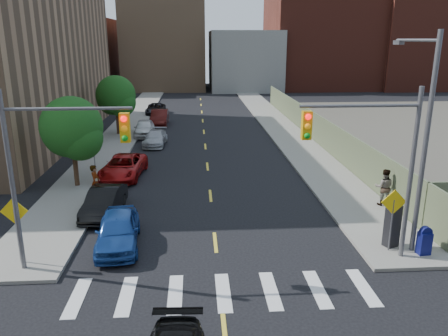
{
  "coord_description": "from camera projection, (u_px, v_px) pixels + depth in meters",
  "views": [
    {
      "loc": [
        -0.77,
        -9.58,
        8.65
      ],
      "look_at": [
        0.7,
        12.82,
        2.0
      ],
      "focal_mm": 35.0,
      "sensor_mm": 36.0,
      "label": 1
    }
  ],
  "objects": [
    {
      "name": "sidewalk_nw",
      "position": [
        136.0,
        116.0,
        50.86
      ],
      "size": [
        3.5,
        73.0,
        0.15
      ],
      "primitive_type": "cube",
      "color": "gray",
      "rests_on": "ground"
    },
    {
      "name": "sidewalk_ne",
      "position": [
        267.0,
        114.0,
        51.84
      ],
      "size": [
        3.5,
        73.0,
        0.15
      ],
      "primitive_type": "cube",
      "color": "gray",
      "rests_on": "ground"
    },
    {
      "name": "fence_north",
      "position": [
        313.0,
        126.0,
        38.7
      ],
      "size": [
        0.12,
        44.0,
        2.5
      ],
      "primitive_type": "cube",
      "color": "#5C6647",
      "rests_on": "ground"
    },
    {
      "name": "bg_bldg_west",
      "position": [
        72.0,
        55.0,
        75.55
      ],
      "size": [
        14.0,
        18.0,
        12.0
      ],
      "primitive_type": "cube",
      "color": "#592319",
      "rests_on": "ground"
    },
    {
      "name": "bg_bldg_midwest",
      "position": [
        165.0,
        46.0,
        78.05
      ],
      "size": [
        14.0,
        16.0,
        15.0
      ],
      "primitive_type": "cube",
      "color": "#8C6B4C",
      "rests_on": "ground"
    },
    {
      "name": "bg_bldg_center",
      "position": [
        244.0,
        60.0,
        77.72
      ],
      "size": [
        12.0,
        16.0,
        10.0
      ],
      "primitive_type": "cube",
      "color": "gray",
      "rests_on": "ground"
    },
    {
      "name": "bg_bldg_east",
      "position": [
        319.0,
        43.0,
        79.66
      ],
      "size": [
        18.0,
        18.0,
        16.0
      ],
      "primitive_type": "cube",
      "color": "#592319",
      "rests_on": "ground"
    },
    {
      "name": "bg_bldg_fareast",
      "position": [
        410.0,
        37.0,
        78.47
      ],
      "size": [
        14.0,
        16.0,
        18.0
      ],
      "primitive_type": "cube",
      "color": "#592319",
      "rests_on": "ground"
    },
    {
      "name": "smokestack",
      "position": [
        435.0,
        7.0,
        77.3
      ],
      "size": [
        1.8,
        1.8,
        28.0
      ],
      "primitive_type": "cylinder",
      "color": "#8C6B4C",
      "rests_on": "ground"
    },
    {
      "name": "signal_nw",
      "position": [
        52.0,
        158.0,
        15.75
      ],
      "size": [
        4.59,
        0.3,
        7.0
      ],
      "color": "#59595E",
      "rests_on": "ground"
    },
    {
      "name": "signal_ne",
      "position": [
        375.0,
        152.0,
        16.5
      ],
      "size": [
        4.59,
        0.3,
        7.0
      ],
      "color": "#59595E",
      "rests_on": "ground"
    },
    {
      "name": "streetlight_ne",
      "position": [
        422.0,
        129.0,
        17.3
      ],
      "size": [
        0.25,
        3.7,
        9.0
      ],
      "color": "#59595E",
      "rests_on": "ground"
    },
    {
      "name": "warn_sign_nw",
      "position": [
        15.0,
        219.0,
        16.83
      ],
      "size": [
        1.06,
        0.06,
        2.83
      ],
      "color": "#59595E",
      "rests_on": "ground"
    },
    {
      "name": "warn_sign_ne",
      "position": [
        393.0,
        209.0,
        17.77
      ],
      "size": [
        1.06,
        0.06,
        2.83
      ],
      "color": "#59595E",
      "rests_on": "ground"
    },
    {
      "name": "warn_sign_midwest",
      "position": [
        93.0,
        141.0,
        29.75
      ],
      "size": [
        1.06,
        0.06,
        2.83
      ],
      "color": "#59595E",
      "rests_on": "ground"
    },
    {
      "name": "tree_west_near",
      "position": [
        72.0,
        131.0,
        25.53
      ],
      "size": [
        3.66,
        3.64,
        5.52
      ],
      "color": "#332114",
      "rests_on": "ground"
    },
    {
      "name": "tree_west_far",
      "position": [
        116.0,
        98.0,
        39.88
      ],
      "size": [
        3.66,
        3.64,
        5.52
      ],
      "color": "#332114",
      "rests_on": "ground"
    },
    {
      "name": "parked_car_blue",
      "position": [
        118.0,
        230.0,
        18.78
      ],
      "size": [
        2.13,
        4.51,
        1.49
      ],
      "primitive_type": "imported",
      "rotation": [
        0.0,
        0.0,
        0.09
      ],
      "color": "navy",
      "rests_on": "ground"
    },
    {
      "name": "parked_car_black",
      "position": [
        104.0,
        202.0,
        22.19
      ],
      "size": [
        1.82,
        4.31,
        1.38
      ],
      "primitive_type": "imported",
      "rotation": [
        0.0,
        0.0,
        -0.09
      ],
      "color": "black",
      "rests_on": "ground"
    },
    {
      "name": "parked_car_red",
      "position": [
        123.0,
        167.0,
        28.23
      ],
      "size": [
        2.82,
        5.3,
        1.42
      ],
      "primitive_type": "imported",
      "rotation": [
        0.0,
        0.0,
        -0.09
      ],
      "color": "#9F0F10",
      "rests_on": "ground"
    },
    {
      "name": "parked_car_silver",
      "position": [
        155.0,
        138.0,
        36.79
      ],
      "size": [
        2.0,
        4.35,
        1.23
      ],
      "primitive_type": "imported",
      "rotation": [
        0.0,
        0.0,
        -0.07
      ],
      "color": "#A5A7AC",
      "rests_on": "ground"
    },
    {
      "name": "parked_car_white",
      "position": [
        144.0,
        128.0,
        40.19
      ],
      "size": [
        2.0,
        4.52,
        1.51
      ],
      "primitive_type": "imported",
      "rotation": [
        0.0,
        0.0,
        0.05
      ],
      "color": "silver",
      "rests_on": "ground"
    },
    {
      "name": "parked_car_maroon",
      "position": [
        160.0,
        117.0,
        45.47
      ],
      "size": [
        1.69,
        4.81,
        1.58
      ],
      "primitive_type": "imported",
      "rotation": [
        0.0,
        0.0,
        0.0
      ],
      "color": "#3F0F0C",
      "rests_on": "ground"
    },
    {
      "name": "parked_car_grey",
      "position": [
        156.0,
        109.0,
        51.92
      ],
      "size": [
        2.17,
        4.68,
        1.3
      ],
      "primitive_type": "imported",
      "rotation": [
        0.0,
        0.0,
        -0.0
      ],
      "color": "black",
      "rests_on": "ground"
    },
    {
      "name": "mailbox",
      "position": [
        425.0,
        241.0,
        17.81
      ],
      "size": [
        0.53,
        0.43,
        1.21
      ],
      "rotation": [
        0.0,
        0.0,
        0.11
      ],
      "color": "#0F1459",
      "rests_on": "sidewalk_ne"
    },
    {
      "name": "payphone",
      "position": [
        392.0,
        226.0,
        18.42
      ],
      "size": [
        0.68,
        0.63,
        1.85
      ],
      "primitive_type": "cube",
      "rotation": [
        0.0,
        0.0,
        0.41
      ],
      "color": "black",
      "rests_on": "sidewalk_ne"
    },
    {
      "name": "pedestrian_west",
      "position": [
        95.0,
        182.0,
        23.81
      ],
      "size": [
        0.49,
        0.73,
        1.96
      ],
      "primitive_type": "imported",
      "rotation": [
        0.0,
        0.0,
        1.55
      ],
      "color": "gray",
      "rests_on": "sidewalk_nw"
    },
    {
      "name": "pedestrian_east",
      "position": [
        384.0,
        187.0,
        23.02
      ],
      "size": [
        1.15,
        1.02,
        1.98
      ],
      "primitive_type": "imported",
      "rotation": [
        0.0,
        0.0,
        2.81
      ],
      "color": "gray",
      "rests_on": "sidewalk_ne"
    }
  ]
}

